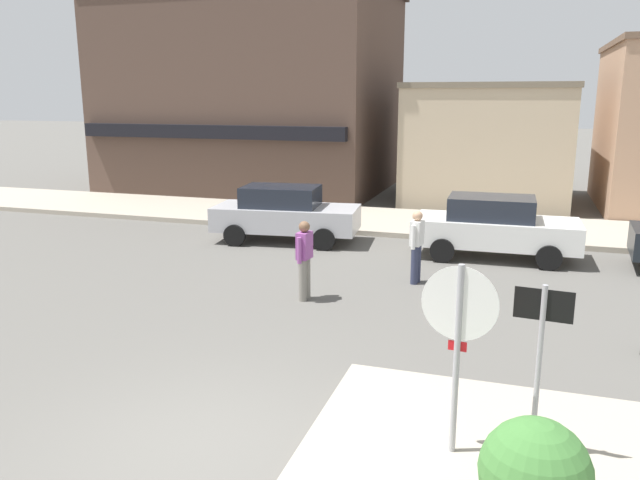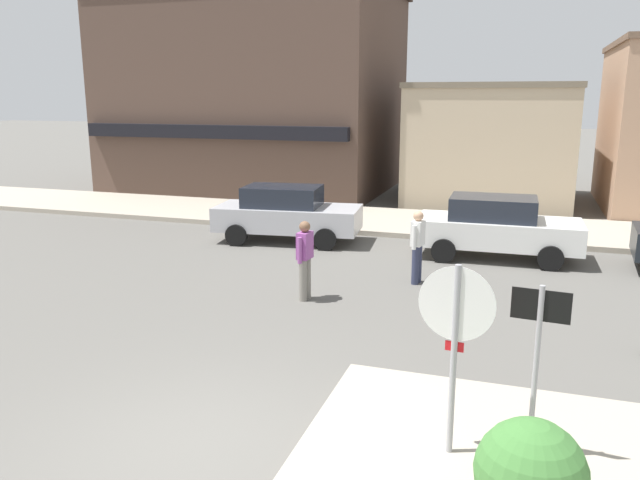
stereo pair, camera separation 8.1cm
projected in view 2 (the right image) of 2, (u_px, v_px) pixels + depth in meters
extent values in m
plane|color=#5B5954|center=(202.00, 448.00, 7.27)|extent=(160.00, 160.00, 0.00)
cube|color=#A89E8C|center=(410.00, 223.00, 19.82)|extent=(80.00, 4.00, 0.15)
cylinder|color=#9E9EA3|center=(453.00, 368.00, 6.71)|extent=(0.07, 0.07, 2.30)
cylinder|color=red|center=(457.00, 304.00, 6.56)|extent=(0.76, 0.09, 0.76)
cylinder|color=white|center=(457.00, 304.00, 6.55)|extent=(0.82, 0.09, 0.82)
cube|color=red|center=(454.00, 346.00, 6.67)|extent=(0.20, 0.03, 0.11)
cylinder|color=#9E9EA3|center=(535.00, 380.00, 6.65)|extent=(0.06, 0.06, 2.10)
cube|color=black|center=(541.00, 306.00, 6.47)|extent=(0.60, 0.07, 0.34)
cube|color=white|center=(541.00, 305.00, 6.48)|extent=(0.54, 0.06, 0.29)
cube|color=black|center=(541.00, 305.00, 6.48)|extent=(0.34, 0.04, 0.08)
sphere|color=#427A38|center=(530.00, 474.00, 5.54)|extent=(1.00, 1.00, 1.00)
cube|color=#B7B7BC|center=(288.00, 218.00, 17.48)|extent=(4.16, 2.13, 0.66)
cube|color=#1E232D|center=(283.00, 196.00, 17.37)|extent=(2.22, 1.62, 0.56)
cylinder|color=black|center=(337.00, 227.00, 18.13)|extent=(0.62, 0.25, 0.60)
cylinder|color=black|center=(325.00, 239.00, 16.51)|extent=(0.62, 0.25, 0.60)
cylinder|color=black|center=(255.00, 223.00, 18.62)|extent=(0.62, 0.25, 0.60)
cylinder|color=black|center=(236.00, 235.00, 17.00)|extent=(0.62, 0.25, 0.60)
cube|color=white|center=(498.00, 232.00, 15.64)|extent=(4.03, 1.78, 0.66)
cube|color=#1E232D|center=(493.00, 208.00, 15.55)|extent=(2.11, 1.44, 0.56)
cylinder|color=black|center=(547.00, 242.00, 16.16)|extent=(0.60, 0.19, 0.60)
cylinder|color=black|center=(551.00, 258.00, 14.58)|extent=(0.60, 0.19, 0.60)
cylinder|color=black|center=(450.00, 236.00, 16.87)|extent=(0.60, 0.19, 0.60)
cylinder|color=black|center=(443.00, 251.00, 15.29)|extent=(0.60, 0.19, 0.60)
cylinder|color=#2D334C|center=(415.00, 265.00, 13.50)|extent=(0.16, 0.16, 0.85)
cylinder|color=#2D334C|center=(418.00, 263.00, 13.66)|extent=(0.16, 0.16, 0.85)
cube|color=white|center=(418.00, 233.00, 13.43)|extent=(0.28, 0.39, 0.54)
sphere|color=tan|center=(418.00, 216.00, 13.34)|extent=(0.22, 0.22, 0.22)
cylinder|color=white|center=(414.00, 238.00, 13.24)|extent=(0.10, 0.10, 0.52)
cylinder|color=white|center=(421.00, 233.00, 13.63)|extent=(0.10, 0.10, 0.52)
cylinder|color=gray|center=(307.00, 278.00, 12.56)|extent=(0.16, 0.16, 0.85)
cylinder|color=gray|center=(303.00, 280.00, 12.41)|extent=(0.16, 0.16, 0.85)
cube|color=#994C99|center=(305.00, 245.00, 12.33)|extent=(0.26, 0.38, 0.54)
sphere|color=brown|center=(305.00, 227.00, 12.24)|extent=(0.22, 0.22, 0.22)
cylinder|color=#994C99|center=(310.00, 245.00, 12.54)|extent=(0.10, 0.10, 0.52)
cylinder|color=#994C99|center=(300.00, 250.00, 12.14)|extent=(0.10, 0.10, 0.52)
cube|color=brown|center=(259.00, 93.00, 27.25)|extent=(11.30, 8.79, 8.23)
cube|color=black|center=(211.00, 132.00, 23.36)|extent=(10.74, 0.40, 0.50)
cube|color=tan|center=(491.00, 146.00, 24.02)|extent=(5.90, 6.22, 4.27)
cube|color=#716452|center=(495.00, 86.00, 23.52)|extent=(6.01, 6.35, 0.20)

